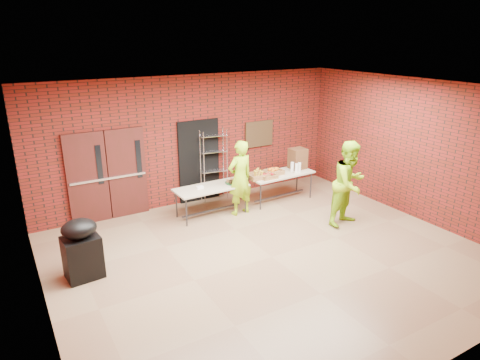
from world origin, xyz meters
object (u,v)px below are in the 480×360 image
(table_right, at_px, (280,176))
(volunteer_man, at_px, (350,183))
(coffee_dispenser, at_px, (298,158))
(table_left, at_px, (211,189))
(covered_grill, at_px, (82,249))
(volunteer_woman, at_px, (240,178))
(wire_rack, at_px, (214,165))

(table_right, height_order, volunteer_man, volunteer_man)
(coffee_dispenser, bearing_deg, volunteer_man, -94.45)
(table_left, relative_size, covered_grill, 1.58)
(table_left, distance_m, volunteer_woman, 0.73)
(table_right, distance_m, covered_grill, 5.33)
(coffee_dispenser, distance_m, volunteer_woman, 2.02)
(volunteer_man, bearing_deg, table_left, 130.04)
(table_left, bearing_deg, wire_rack, 57.49)
(table_right, xyz_separation_m, volunteer_man, (0.48, -1.96, 0.30))
(wire_rack, relative_size, covered_grill, 1.66)
(table_right, relative_size, coffee_dispenser, 3.33)
(volunteer_woman, xyz_separation_m, volunteer_man, (1.82, -1.72, 0.06))
(table_right, height_order, covered_grill, covered_grill)
(covered_grill, relative_size, volunteer_man, 0.58)
(wire_rack, distance_m, table_right, 1.72)
(wire_rack, distance_m, covered_grill, 4.36)
(table_left, relative_size, table_right, 0.98)
(wire_rack, relative_size, volunteer_man, 0.96)
(wire_rack, relative_size, table_left, 1.05)
(coffee_dispenser, bearing_deg, table_left, -177.69)
(wire_rack, height_order, volunteer_woman, wire_rack)
(table_left, bearing_deg, volunteer_woman, -24.06)
(coffee_dispenser, distance_m, volunteer_man, 2.09)
(table_right, bearing_deg, table_left, 177.06)
(table_left, height_order, volunteer_man, volunteer_man)
(volunteer_man, bearing_deg, table_right, 92.76)
(covered_grill, relative_size, volunteer_woman, 0.62)
(table_right, xyz_separation_m, covered_grill, (-5.17, -1.29, -0.11))
(wire_rack, xyz_separation_m, covered_grill, (-3.74, -2.22, -0.37))
(volunteer_woman, height_order, volunteer_man, volunteer_man)
(table_left, height_order, covered_grill, covered_grill)
(volunteer_woman, bearing_deg, covered_grill, 8.44)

